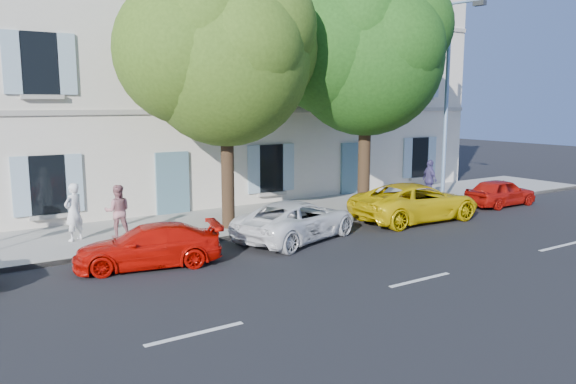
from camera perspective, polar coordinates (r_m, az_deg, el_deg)
ground at (r=17.28m, az=3.62°, el=-5.47°), size 90.00×90.00×0.00m
sidewalk at (r=20.90m, az=-3.69°, el=-2.70°), size 36.00×4.50×0.15m
kerb at (r=19.08m, az=-0.48°, el=-3.81°), size 36.00×0.16×0.16m
building at (r=25.69m, az=-10.31°, el=12.65°), size 28.00×7.00×12.00m
car_red_coupe at (r=15.47m, az=-14.00°, el=-5.32°), size 4.12×2.44×1.12m
car_white_coupe at (r=17.89m, az=0.92°, el=-2.87°), size 4.98×3.43×1.26m
car_yellow_supercar at (r=21.28m, az=12.85°, el=-0.98°), size 5.14×2.52×1.40m
car_red_hatchback at (r=25.33m, az=20.78°, el=-0.03°), size 3.44×1.40×1.17m
tree_left at (r=18.74m, az=-6.34°, el=13.00°), size 5.50×5.50×8.52m
tree_right at (r=22.32m, az=7.96°, el=13.23°), size 5.91×5.91×9.10m
street_lamp at (r=24.26m, az=16.12°, el=9.73°), size 0.32×1.74×8.14m
pedestrian_a at (r=18.30m, az=-20.94°, el=-1.91°), size 0.77×0.69×1.78m
pedestrian_b at (r=18.31m, az=-16.91°, el=-1.87°), size 0.95×0.83×1.66m
pedestrian_c at (r=25.08m, az=14.20°, el=1.21°), size 0.70×1.10×1.75m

